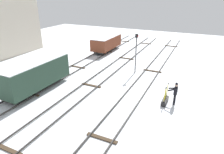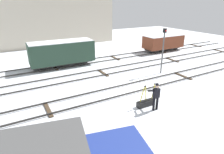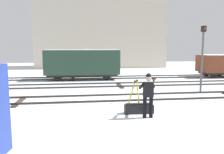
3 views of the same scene
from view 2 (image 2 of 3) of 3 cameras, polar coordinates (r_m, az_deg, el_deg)
The scene contains 10 objects.
ground_plane at distance 14.51m, azimuth 4.71°, elevation -3.89°, with size 60.00×60.00×0.00m, color silver.
track_main_line at distance 14.46m, azimuth 4.72°, elevation -3.48°, with size 44.00×1.94×0.18m.
track_siding_near at distance 17.79m, azimuth -2.68°, elevation 1.44°, with size 44.00×1.94×0.18m.
track_siding_far at distance 21.14m, azimuth -7.38°, elevation 4.56°, with size 44.00×1.94×0.18m.
switch_lever_frame at distance 12.46m, azimuth 10.06°, elevation -7.43°, with size 1.29×0.38×1.45m.
rail_worker at distance 11.80m, azimuth 12.95°, elevation -5.20°, with size 0.54×0.68×1.79m.
signal_post at distance 17.74m, azimuth 15.02°, elevation 8.67°, with size 0.24×0.32×4.08m.
apartment_building at distance 32.53m, azimuth -17.30°, elevation 20.83°, with size 17.68×6.40×12.63m.
freight_car_near_switch at distance 19.99m, azimuth -14.70°, elevation 7.12°, with size 6.32×2.35×2.59m.
freight_car_mid_siding at distance 26.74m, azimuth 15.03°, elevation 10.06°, with size 5.43×2.24×2.10m.
Camera 2 is at (-7.39, -10.83, 6.20)m, focal length 30.69 mm.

